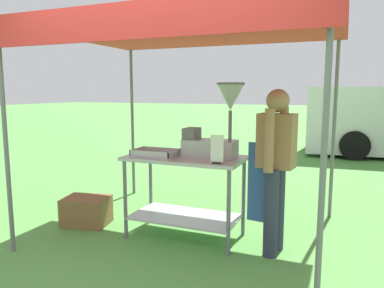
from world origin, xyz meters
The scene contains 8 objects.
ground_plane centered at (0.00, 6.00, 0.00)m, with size 70.00×70.00×0.00m, color #519342.
stall_canopy centered at (-0.11, 1.07, 2.18)m, with size 3.09×2.50×2.25m.
donut_cart centered at (-0.11, 0.97, 0.64)m, with size 1.26×0.66×0.90m.
donut_tray centered at (-0.42, 0.89, 0.92)m, with size 0.46×0.30×0.07m.
donut_fryer centered at (0.21, 1.07, 1.22)m, with size 0.64×0.29×0.78m.
menu_sign centered at (0.33, 0.73, 1.02)m, with size 0.13×0.05×0.28m.
vendor centered at (0.86, 0.94, 0.90)m, with size 0.46×0.54×1.61m.
supply_crate centered at (-1.35, 0.86, 0.17)m, with size 0.59×0.49×0.33m.
Camera 1 is at (1.45, -2.59, 1.59)m, focal length 34.57 mm.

